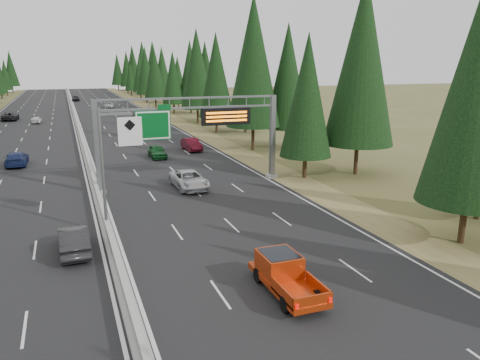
# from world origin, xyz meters

# --- Properties ---
(road) EXTENTS (32.00, 260.00, 0.08)m
(road) POSITION_xyz_m (0.00, 80.00, 0.04)
(road) COLOR black
(road) RESTS_ON ground
(shoulder_right) EXTENTS (3.60, 260.00, 0.06)m
(shoulder_right) POSITION_xyz_m (17.80, 80.00, 0.03)
(shoulder_right) COLOR olive
(shoulder_right) RESTS_ON ground
(median_barrier) EXTENTS (0.70, 260.00, 0.85)m
(median_barrier) POSITION_xyz_m (0.00, 80.00, 0.41)
(median_barrier) COLOR gray
(median_barrier) RESTS_ON road
(sign_gantry) EXTENTS (16.75, 0.98, 7.80)m
(sign_gantry) POSITION_xyz_m (8.92, 34.88, 5.27)
(sign_gantry) COLOR slate
(sign_gantry) RESTS_ON road
(hov_sign_pole) EXTENTS (2.80, 0.50, 8.00)m
(hov_sign_pole) POSITION_xyz_m (0.58, 24.97, 4.72)
(hov_sign_pole) COLOR slate
(hov_sign_pole) RESTS_ON road
(tree_row_right) EXTENTS (12.29, 243.24, 18.89)m
(tree_row_right) POSITION_xyz_m (22.39, 73.96, 9.24)
(tree_row_right) COLOR black
(tree_row_right) RESTS_ON ground
(silver_minivan) EXTENTS (2.71, 5.52, 1.51)m
(silver_minivan) POSITION_xyz_m (7.79, 33.97, 0.83)
(silver_minivan) COLOR silver
(silver_minivan) RESTS_ON road
(red_pickup) EXTENTS (1.88, 5.25, 1.71)m
(red_pickup) POSITION_xyz_m (7.24, 13.93, 1.03)
(red_pickup) COLOR black
(red_pickup) RESTS_ON road
(car_ahead_green) EXTENTS (1.76, 4.34, 1.48)m
(car_ahead_green) POSITION_xyz_m (7.75, 48.51, 0.82)
(car_ahead_green) COLOR #114E1E
(car_ahead_green) RESTS_ON road
(car_ahead_dkred) EXTENTS (1.82, 4.68, 1.52)m
(car_ahead_dkred) POSITION_xyz_m (12.65, 51.60, 0.84)
(car_ahead_dkred) COLOR #500B18
(car_ahead_dkred) RESTS_ON road
(car_ahead_dkgrey) EXTENTS (2.46, 5.47, 1.56)m
(car_ahead_dkgrey) POSITION_xyz_m (10.59, 83.53, 0.86)
(car_ahead_dkgrey) COLOR black
(car_ahead_dkgrey) RESTS_ON road
(car_ahead_white) EXTENTS (2.43, 4.71, 1.27)m
(car_ahead_white) POSITION_xyz_m (8.55, 115.45, 0.72)
(car_ahead_white) COLOR silver
(car_ahead_white) RESTS_ON road
(car_ahead_far) EXTENTS (2.18, 4.91, 1.64)m
(car_ahead_far) POSITION_xyz_m (1.50, 140.22, 0.90)
(car_ahead_far) COLOR black
(car_ahead_far) RESTS_ON road
(car_onc_near) EXTENTS (1.78, 4.68, 1.52)m
(car_onc_near) POSITION_xyz_m (-2.08, 22.21, 0.84)
(car_onc_near) COLOR black
(car_onc_near) RESTS_ON road
(car_onc_blue) EXTENTS (2.17, 5.20, 1.50)m
(car_onc_blue) POSITION_xyz_m (-7.14, 49.48, 0.83)
(car_onc_blue) COLOR navy
(car_onc_blue) RESTS_ON road
(car_onc_white) EXTENTS (1.82, 3.85, 1.27)m
(car_onc_white) POSITION_xyz_m (-6.73, 88.02, 0.72)
(car_onc_white) COLOR silver
(car_onc_white) RESTS_ON road
(car_onc_far) EXTENTS (2.87, 5.93, 1.63)m
(car_onc_far) POSITION_xyz_m (-11.70, 94.55, 0.89)
(car_onc_far) COLOR black
(car_onc_far) RESTS_ON road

